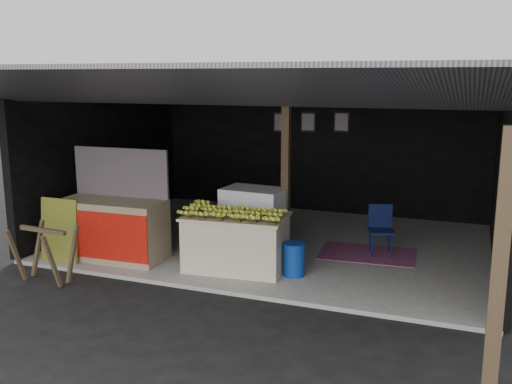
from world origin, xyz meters
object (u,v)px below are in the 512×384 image
at_px(neighbor_stall, 113,226).
at_px(plastic_chair, 381,225).
at_px(white_crate, 254,221).
at_px(water_barrel, 294,260).
at_px(banana_table, 236,242).
at_px(sawhorse, 44,248).

xyz_separation_m(neighbor_stall, plastic_chair, (3.85, 1.72, -0.04)).
distance_m(white_crate, water_barrel, 1.25).
relative_size(banana_table, water_barrel, 3.47).
bearing_deg(banana_table, plastic_chair, 33.75).
bearing_deg(white_crate, water_barrel, -36.34).
height_order(white_crate, neighbor_stall, neighbor_stall).
distance_m(white_crate, sawhorse, 3.16).
bearing_deg(plastic_chair, water_barrel, -140.85).
relative_size(white_crate, neighbor_stall, 0.62).
bearing_deg(sawhorse, water_barrel, 27.11).
bearing_deg(neighbor_stall, banana_table, 4.26).
xyz_separation_m(white_crate, neighbor_stall, (-1.95, -1.03, -0.02)).
xyz_separation_m(banana_table, water_barrel, (0.88, 0.03, -0.19)).
distance_m(banana_table, sawhorse, 2.70).
distance_m(sawhorse, plastic_chair, 5.08).
relative_size(white_crate, plastic_chair, 1.33).
height_order(sawhorse, water_barrel, sawhorse).
distance_m(white_crate, plastic_chair, 2.03).
height_order(water_barrel, plastic_chair, plastic_chair).
relative_size(white_crate, water_barrel, 2.36).
height_order(sawhorse, plastic_chair, plastic_chair).
bearing_deg(water_barrel, neighbor_stall, -175.11).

